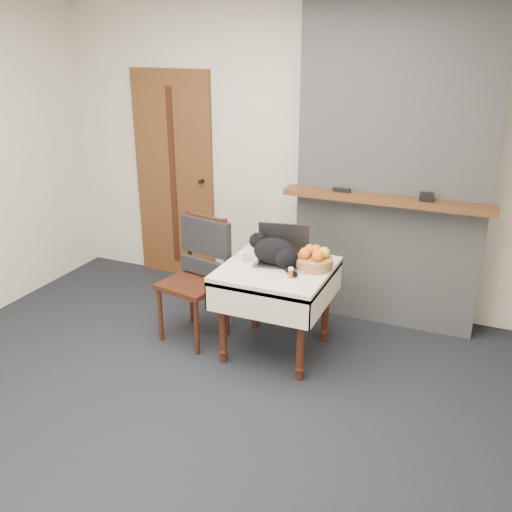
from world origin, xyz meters
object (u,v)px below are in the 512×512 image
at_px(pill_bottle, 291,273).
at_px(fruit_basket, 314,259).
at_px(cream_jar, 242,257).
at_px(side_table, 277,281).
at_px(laptop, 282,254).
at_px(chair, 200,261).
at_px(cat, 276,252).
at_px(door, 174,177).

bearing_deg(pill_bottle, fruit_basket, 69.49).
xyz_separation_m(cream_jar, fruit_basket, (0.53, 0.09, 0.03)).
height_order(cream_jar, fruit_basket, fruit_basket).
bearing_deg(fruit_basket, side_table, -159.53).
xyz_separation_m(laptop, chair, (-0.66, -0.06, -0.14)).
height_order(cat, cream_jar, cat).
relative_size(side_table, laptop, 1.78).
height_order(cat, chair, chair).
bearing_deg(door, pill_bottle, -36.12).
xyz_separation_m(cat, cream_jar, (-0.26, -0.02, -0.07)).
bearing_deg(chair, cat, 10.10).
height_order(cream_jar, chair, chair).
bearing_deg(cat, chair, -166.82).
distance_m(fruit_basket, chair, 0.92).
relative_size(door, chair, 2.03).
xyz_separation_m(laptop, cat, (-0.02, -0.08, 0.03)).
distance_m(cream_jar, fruit_basket, 0.54).
relative_size(door, pill_bottle, 26.65).
height_order(pill_bottle, fruit_basket, fruit_basket).
xyz_separation_m(cat, chair, (-0.64, 0.02, -0.17)).
height_order(laptop, chair, chair).
relative_size(cat, fruit_basket, 1.66).
distance_m(door, side_table, 1.86).
bearing_deg(fruit_basket, chair, -176.51).
xyz_separation_m(laptop, fruit_basket, (0.25, -0.01, -0.01)).
height_order(side_table, chair, chair).
bearing_deg(door, chair, -51.05).
relative_size(laptop, chair, 0.44).
relative_size(fruit_basket, chair, 0.28).
distance_m(side_table, cat, 0.22).
bearing_deg(side_table, door, 144.55).
bearing_deg(pill_bottle, cream_jar, 161.36).
bearing_deg(laptop, cream_jar, -173.33).
relative_size(laptop, pill_bottle, 5.84).
bearing_deg(door, cream_jar, -41.20).
distance_m(cream_jar, chair, 0.39).
height_order(door, side_table, door).
distance_m(pill_bottle, chair, 0.85).
bearing_deg(side_table, cream_jar, 178.97).
bearing_deg(laptop, side_table, -102.15).
distance_m(side_table, cream_jar, 0.32).
distance_m(cat, chair, 0.66).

